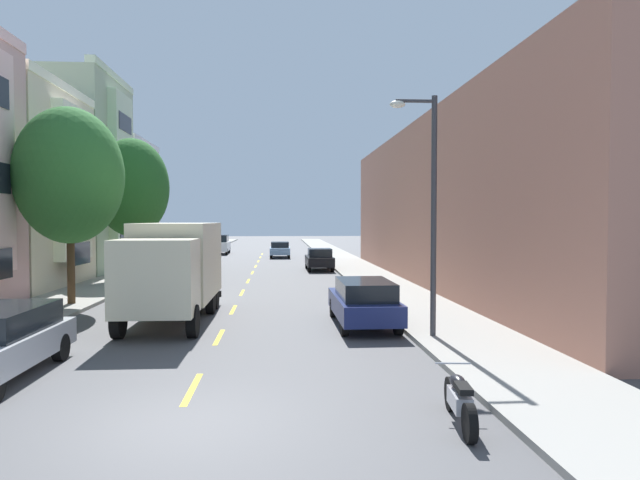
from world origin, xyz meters
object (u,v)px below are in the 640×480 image
(street_lamp, at_px, (428,197))
(parked_hatchback_orange, at_px, (163,272))
(street_tree_second, at_px, (70,176))
(parked_motorcycle, at_px, (460,401))
(parked_sedan_teal, at_px, (179,263))
(parked_suv_white, at_px, (219,244))
(moving_sky_sedan, at_px, (280,249))
(delivery_box_truck, at_px, (175,265))
(street_tree_third, at_px, (132,188))
(parked_hatchback_black, at_px, (319,259))
(parked_wagon_navy, at_px, (364,301))

(street_lamp, bearing_deg, parked_hatchback_orange, 126.41)
(street_tree_second, xyz_separation_m, parked_motorcycle, (11.15, -13.47, -4.73))
(street_tree_second, height_order, parked_sedan_teal, street_tree_second)
(parked_sedan_teal, distance_m, parked_suv_white, 21.40)
(parked_hatchback_orange, relative_size, moving_sky_sedan, 0.89)
(parked_hatchback_orange, bearing_deg, delivery_box_truck, -76.26)
(delivery_box_truck, xyz_separation_m, moving_sky_sedan, (3.60, 31.77, -1.13))
(street_tree_third, bearing_deg, parked_hatchback_black, 28.89)
(parked_suv_white, distance_m, parked_hatchback_orange, 27.49)
(parked_suv_white, distance_m, parked_motorcycle, 48.59)
(street_tree_third, bearing_deg, parked_hatchback_orange, -48.47)
(delivery_box_truck, height_order, parked_suv_white, delivery_box_truck)
(parked_hatchback_orange, xyz_separation_m, parked_motorcycle, (8.98, -20.24, -0.35))
(delivery_box_truck, height_order, parked_sedan_teal, delivery_box_truck)
(street_tree_second, relative_size, parked_motorcycle, 3.74)
(parked_sedan_teal, distance_m, parked_wagon_navy, 19.75)
(street_tree_third, xyz_separation_m, street_lamp, (12.35, -16.25, -1.16))
(street_lamp, relative_size, parked_motorcycle, 3.28)
(street_lamp, distance_m, parked_wagon_navy, 4.24)
(parked_suv_white, distance_m, moving_sky_sedan, 8.34)
(street_tree_third, relative_size, delivery_box_truck, 1.06)
(street_lamp, bearing_deg, parked_hatchback_black, 93.82)
(parked_hatchback_black, distance_m, parked_motorcycle, 28.69)
(parked_suv_white, xyz_separation_m, parked_hatchback_black, (8.77, -19.05, -0.23))
(street_tree_third, distance_m, parked_hatchback_orange, 5.53)
(parked_wagon_navy, xyz_separation_m, parked_hatchback_black, (-0.01, 19.95, -0.05))
(street_tree_third, relative_size, parked_wagon_navy, 1.66)
(parked_sedan_teal, bearing_deg, parked_hatchback_black, 14.73)
(street_lamp, height_order, parked_hatchback_black, street_lamp)
(street_tree_third, xyz_separation_m, parked_hatchback_black, (10.86, 5.99, -4.46))
(parked_motorcycle, bearing_deg, parked_suv_white, 100.75)
(parked_sedan_teal, bearing_deg, parked_motorcycle, -70.65)
(parked_wagon_navy, relative_size, parked_hatchback_black, 1.17)
(street_tree_second, relative_size, street_lamp, 1.14)
(street_lamp, xyz_separation_m, parked_wagon_navy, (-1.48, 2.29, -3.25))
(parked_motorcycle, bearing_deg, street_tree_second, 129.61)
(delivery_box_truck, xyz_separation_m, parked_motorcycle, (6.55, -10.30, -1.47))
(parked_wagon_navy, bearing_deg, street_tree_third, 127.90)
(delivery_box_truck, bearing_deg, street_tree_second, 145.35)
(parked_suv_white, bearing_deg, moving_sky_sedan, -42.80)
(parked_sedan_teal, bearing_deg, delivery_box_truck, -80.46)
(street_lamp, xyz_separation_m, parked_motorcycle, (-1.20, -6.44, -3.64))
(parked_hatchback_orange, relative_size, parked_motorcycle, 1.95)
(street_tree_third, height_order, parked_wagon_navy, street_tree_third)
(parked_suv_white, bearing_deg, street_lamp, -76.04)
(parked_hatchback_black, bearing_deg, street_tree_second, -125.53)
(street_tree_third, distance_m, moving_sky_sedan, 21.51)
(street_tree_second, distance_m, parked_wagon_navy, 12.63)
(delivery_box_truck, relative_size, parked_motorcycle, 3.57)
(parked_motorcycle, bearing_deg, parked_sedan_teal, 109.35)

